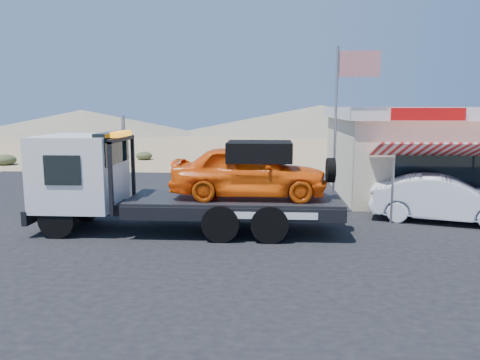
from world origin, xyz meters
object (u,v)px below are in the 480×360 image
Objects in this scene: tow_truck at (180,178)px; white_sedan at (443,199)px; flagpole at (342,112)px; jerky_store at (451,150)px.

tow_truck reaches higher than white_sedan.
flagpole is at bearing 91.88° from white_sedan.
white_sedan is (8.78, 1.69, -0.89)m from tow_truck.
flagpole is at bearing -141.21° from jerky_store.
jerky_store is 1.73× the size of flagpole.
jerky_store reaches higher than white_sedan.
flagpole is at bearing 25.51° from tow_truck.
jerky_store is (10.98, 7.06, 0.29)m from tow_truck.
tow_truck is 1.98× the size of white_sedan.
tow_truck is at bearing -154.49° from flagpole.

